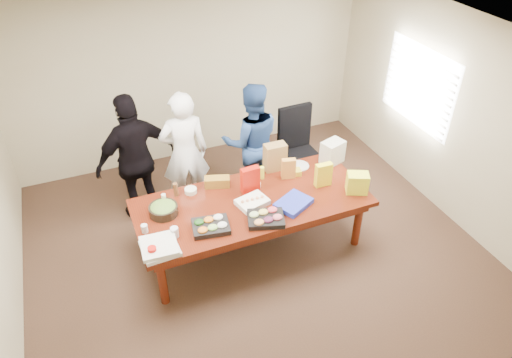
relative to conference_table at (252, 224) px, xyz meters
name	(u,v)px	position (x,y,z in m)	size (l,w,h in m)	color
floor	(252,247)	(0.00, 0.00, -0.39)	(5.50, 5.00, 0.02)	#47301E
ceiling	(251,40)	(0.00, 0.00, 2.33)	(5.50, 5.00, 0.02)	white
wall_back	(190,75)	(0.00, 2.50, 0.98)	(5.50, 0.04, 2.70)	beige
wall_front	(381,334)	(0.00, -2.50, 0.98)	(5.50, 0.04, 2.70)	beige
wall_right	(447,115)	(2.75, 0.00, 0.98)	(0.04, 5.00, 2.70)	beige
window_panel	(418,86)	(2.72, 0.60, 1.12)	(0.03, 1.40, 1.10)	white
window_blinds	(416,87)	(2.68, 0.60, 1.12)	(0.04, 1.36, 1.00)	beige
conference_table	(252,224)	(0.00, 0.00, 0.00)	(2.80, 1.20, 0.75)	#4C1C0F
office_chair	(301,154)	(1.11, 0.90, 0.23)	(0.61, 0.61, 1.20)	black
person_center	(185,153)	(-0.51, 1.13, 0.51)	(0.64, 0.42, 1.77)	white
person_right	(252,142)	(0.43, 1.09, 0.49)	(0.84, 0.65, 1.72)	navy
person_left	(136,160)	(-1.14, 1.17, 0.54)	(1.07, 0.45, 1.83)	black
veggie_tray	(211,226)	(-0.61, -0.28, 0.41)	(0.41, 0.32, 0.06)	black
fruit_tray	(266,219)	(0.00, -0.40, 0.41)	(0.41, 0.32, 0.06)	black
sheet_cake	(252,202)	(-0.02, -0.06, 0.41)	(0.35, 0.27, 0.06)	white
salad_bowl	(164,210)	(-1.03, 0.17, 0.43)	(0.34, 0.34, 0.11)	black
chip_bag_blue	(293,203)	(0.42, -0.27, 0.41)	(0.41, 0.31, 0.06)	#2533B7
chip_bag_red	(250,180)	(0.05, 0.20, 0.54)	(0.23, 0.09, 0.33)	#B81709
chip_bag_yellow	(323,175)	(0.93, -0.04, 0.53)	(0.21, 0.08, 0.31)	yellow
chip_bag_orange	(289,169)	(0.61, 0.27, 0.51)	(0.18, 0.08, 0.27)	orange
mayo_jar	(253,174)	(0.19, 0.42, 0.44)	(0.08, 0.08, 0.13)	silver
mustard_bottle	(262,173)	(0.29, 0.38, 0.46)	(0.06, 0.06, 0.17)	yellow
dressing_bottle	(176,189)	(-0.81, 0.45, 0.46)	(0.06, 0.06, 0.18)	brown
ranch_bottle	(164,200)	(-0.99, 0.31, 0.46)	(0.06, 0.06, 0.17)	beige
banana_bunch	(293,172)	(0.68, 0.30, 0.41)	(0.22, 0.13, 0.07)	yellow
bread_loaf	(217,182)	(-0.29, 0.44, 0.44)	(0.31, 0.13, 0.12)	olive
kraft_bag	(275,157)	(0.53, 0.52, 0.56)	(0.28, 0.16, 0.37)	olive
red_cup	(152,252)	(-1.30, -0.46, 0.44)	(0.09, 0.09, 0.12)	red
clear_cup_a	(175,232)	(-1.01, -0.26, 0.44)	(0.09, 0.09, 0.12)	white
clear_cup_b	(145,229)	(-1.30, -0.06, 0.42)	(0.07, 0.07, 0.10)	silver
pizza_box_lower	(160,249)	(-1.21, -0.40, 0.40)	(0.38, 0.38, 0.04)	silver
pizza_box_upper	(159,246)	(-1.22, -0.41, 0.44)	(0.38, 0.38, 0.04)	silver
plate_a	(299,166)	(0.85, 0.44, 0.38)	(0.26, 0.26, 0.01)	silver
plate_b	(290,166)	(0.73, 0.49, 0.38)	(0.22, 0.22, 0.01)	silver
dip_bowl_a	(255,185)	(0.15, 0.25, 0.40)	(0.13, 0.13, 0.05)	#F1E6C7
dip_bowl_b	(191,191)	(-0.63, 0.44, 0.40)	(0.15, 0.15, 0.06)	#EBE9C7
grocery_bag_white	(332,152)	(1.30, 0.37, 0.53)	(0.29, 0.21, 0.31)	silver
grocery_bag_yellow	(357,183)	(1.25, -0.31, 0.50)	(0.26, 0.18, 0.26)	#EBF429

